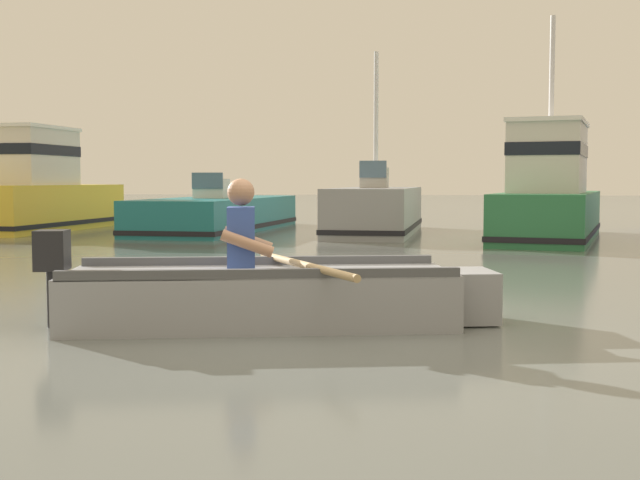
{
  "coord_description": "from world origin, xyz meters",
  "views": [
    {
      "loc": [
        1.02,
        -6.25,
        1.18
      ],
      "look_at": [
        -0.21,
        2.29,
        0.55
      ],
      "focal_mm": 46.32,
      "sensor_mm": 36.0,
      "label": 1
    }
  ],
  "objects_px": {
    "moored_boat_teal": "(219,215)",
    "moored_boat_green": "(549,197)",
    "moored_boat_yellow": "(38,192)",
    "moored_boat_grey": "(376,211)",
    "rowboat_with_person": "(269,294)"
  },
  "relations": [
    {
      "from": "rowboat_with_person",
      "to": "moored_boat_green",
      "type": "distance_m",
      "value": 10.8
    },
    {
      "from": "moored_boat_teal",
      "to": "moored_boat_green",
      "type": "distance_m",
      "value": 7.52
    },
    {
      "from": "moored_boat_yellow",
      "to": "moored_boat_teal",
      "type": "xyz_separation_m",
      "value": [
        4.22,
        0.51,
        -0.53
      ]
    },
    {
      "from": "moored_boat_yellow",
      "to": "moored_boat_grey",
      "type": "height_order",
      "value": "moored_boat_grey"
    },
    {
      "from": "rowboat_with_person",
      "to": "moored_boat_teal",
      "type": "xyz_separation_m",
      "value": [
        -3.72,
        12.16,
        0.11
      ]
    },
    {
      "from": "moored_boat_teal",
      "to": "moored_boat_green",
      "type": "xyz_separation_m",
      "value": [
        7.25,
        -1.96,
        0.49
      ]
    },
    {
      "from": "rowboat_with_person",
      "to": "moored_boat_yellow",
      "type": "height_order",
      "value": "moored_boat_yellow"
    },
    {
      "from": "rowboat_with_person",
      "to": "moored_boat_grey",
      "type": "bearing_deg",
      "value": 89.98
    },
    {
      "from": "moored_boat_teal",
      "to": "moored_boat_grey",
      "type": "relative_size",
      "value": 1.25
    },
    {
      "from": "moored_boat_yellow",
      "to": "moored_boat_grey",
      "type": "relative_size",
      "value": 1.0
    },
    {
      "from": "moored_boat_yellow",
      "to": "moored_boat_green",
      "type": "height_order",
      "value": "moored_boat_green"
    },
    {
      "from": "moored_boat_grey",
      "to": "moored_boat_teal",
      "type": "bearing_deg",
      "value": 171.78
    },
    {
      "from": "moored_boat_teal",
      "to": "moored_boat_green",
      "type": "height_order",
      "value": "moored_boat_green"
    },
    {
      "from": "rowboat_with_person",
      "to": "moored_boat_yellow",
      "type": "distance_m",
      "value": 14.11
    },
    {
      "from": "rowboat_with_person",
      "to": "moored_boat_green",
      "type": "height_order",
      "value": "moored_boat_green"
    }
  ]
}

